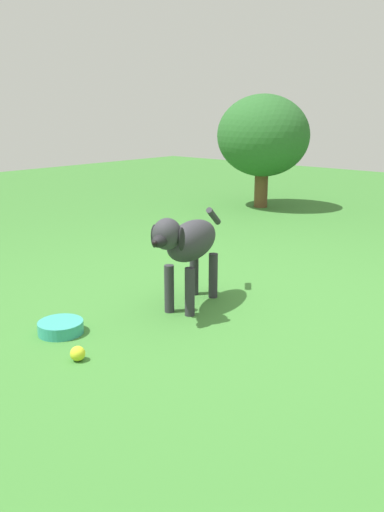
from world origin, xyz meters
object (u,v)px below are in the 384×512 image
dog (188,244)px  tennis_ball_0 (78,354)px  water_bowl (61,327)px  tennis_ball_1 (174,252)px

dog → tennis_ball_0: size_ratio=11.78×
dog → water_bowl: (-0.22, -0.68, -0.33)m
dog → tennis_ball_1: size_ratio=11.78×
dog → water_bowl: dog is taller
dog → tennis_ball_1: 1.10m
tennis_ball_1 → water_bowl: (0.55, -1.39, -0.00)m
tennis_ball_0 → tennis_ball_1: (-0.86, 1.52, 0.00)m
dog → tennis_ball_0: (0.08, -0.81, -0.33)m
tennis_ball_0 → water_bowl: size_ratio=0.30×
dog → tennis_ball_1: dog is taller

